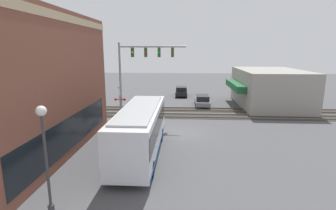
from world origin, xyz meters
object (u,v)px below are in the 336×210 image
object	(u,v)px
streetlamp	(45,152)
parked_car_black	(181,92)
parked_car_grey	(202,101)
city_bus	(140,129)
crossing_signal	(120,99)
pedestrian_at_crossing	(133,113)

from	to	relation	value
streetlamp	parked_car_black	size ratio (longest dim) A/B	1.14
parked_car_grey	parked_car_black	xyz separation A→B (m)	(7.10, 2.80, 0.05)
parked_car_grey	parked_car_black	bearing A→B (deg)	21.51
parked_car_black	city_bus	bearing A→B (deg)	173.78
streetlamp	parked_car_black	bearing A→B (deg)	-10.04
crossing_signal	parked_car_grey	size ratio (longest dim) A/B	0.83
city_bus	streetlamp	xyz separation A→B (m)	(-7.08, 2.88, 1.11)
parked_car_grey	pedestrian_at_crossing	distance (m)	11.11
parked_car_grey	crossing_signal	bearing A→B (deg)	133.02
parked_car_grey	pedestrian_at_crossing	size ratio (longest dim) A/B	2.80
crossing_signal	streetlamp	bearing A→B (deg)	-177.86
parked_car_black	crossing_signal	bearing A→B (deg)	158.48
crossing_signal	streetlamp	xyz separation A→B (m)	(-15.56, -0.58, 0.68)
parked_car_grey	parked_car_black	world-z (taller)	parked_car_black
city_bus	streetlamp	distance (m)	7.72
streetlamp	parked_car_black	world-z (taller)	streetlamp
crossing_signal	parked_car_grey	bearing A→B (deg)	-46.98
crossing_signal	pedestrian_at_crossing	xyz separation A→B (m)	(0.13, -1.30, -1.46)
parked_car_black	streetlamp	bearing A→B (deg)	169.96
parked_car_black	pedestrian_at_crossing	world-z (taller)	pedestrian_at_crossing
streetlamp	parked_car_grey	size ratio (longest dim) A/B	1.08
city_bus	streetlamp	world-z (taller)	streetlamp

